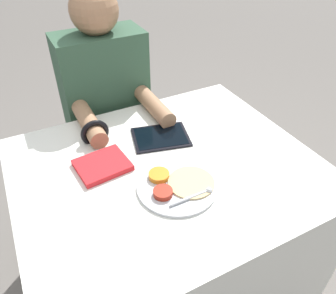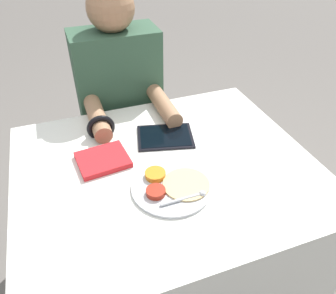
% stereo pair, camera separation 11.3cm
% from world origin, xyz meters
% --- Properties ---
extents(ground_plane, '(12.00, 12.00, 0.00)m').
position_xyz_m(ground_plane, '(0.00, 0.00, 0.00)').
color(ground_plane, '#605B56').
extents(dining_table, '(1.04, 0.87, 0.72)m').
position_xyz_m(dining_table, '(0.00, 0.00, 0.36)').
color(dining_table, silver).
rests_on(dining_table, ground_plane).
extents(thali_tray, '(0.26, 0.26, 0.03)m').
position_xyz_m(thali_tray, '(-0.02, -0.11, 0.73)').
color(thali_tray, '#B7BABF').
rests_on(thali_tray, dining_table).
extents(red_notebook, '(0.19, 0.16, 0.02)m').
position_xyz_m(red_notebook, '(-0.20, 0.10, 0.73)').
color(red_notebook, silver).
rests_on(red_notebook, dining_table).
extents(tablet_device, '(0.25, 0.21, 0.01)m').
position_xyz_m(tablet_device, '(0.05, 0.16, 0.73)').
color(tablet_device, black).
rests_on(tablet_device, dining_table).
extents(person_diner, '(0.39, 0.48, 1.21)m').
position_xyz_m(person_diner, '(-0.03, 0.57, 0.57)').
color(person_diner, black).
rests_on(person_diner, ground_plane).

